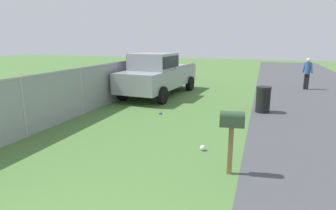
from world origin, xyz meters
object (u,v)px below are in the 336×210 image
(pickup_truck, at_px, (158,73))
(trash_bin, at_px, (263,99))
(mailbox, at_px, (232,124))
(pedestrian, at_px, (307,71))

(pickup_truck, relative_size, trash_bin, 5.78)
(mailbox, height_order, trash_bin, mailbox)
(mailbox, bearing_deg, trash_bin, -14.13)
(trash_bin, height_order, pedestrian, pedestrian)
(mailbox, xyz_separation_m, trash_bin, (5.51, -0.60, -0.57))
(mailbox, height_order, pickup_truck, pickup_truck)
(pickup_truck, distance_m, trash_bin, 5.30)
(mailbox, xyz_separation_m, pickup_truck, (7.30, 4.35, 0.04))
(mailbox, height_order, pedestrian, pedestrian)
(mailbox, relative_size, pickup_truck, 0.23)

